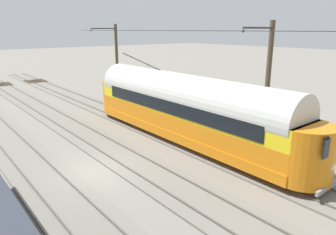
{
  "coord_description": "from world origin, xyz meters",
  "views": [
    {
      "loc": [
        6.13,
        13.45,
        6.92
      ],
      "look_at": [
        -5.94,
        -1.36,
        1.5
      ],
      "focal_mm": 33.34,
      "sensor_mm": 36.0,
      "label": 1
    }
  ],
  "objects_px": {
    "vintage_streetcar": "(184,107)",
    "catenary_pole_foreground": "(116,63)",
    "catenary_pole_mid_near": "(267,87)",
    "switch_stand": "(122,100)"
  },
  "relations": [
    {
      "from": "catenary_pole_mid_near",
      "to": "vintage_streetcar",
      "type": "bearing_deg",
      "value": -60.12
    },
    {
      "from": "catenary_pole_foreground",
      "to": "catenary_pole_mid_near",
      "type": "height_order",
      "value": "same"
    },
    {
      "from": "catenary_pole_foreground",
      "to": "switch_stand",
      "type": "distance_m",
      "value": 3.88
    },
    {
      "from": "catenary_pole_mid_near",
      "to": "switch_stand",
      "type": "height_order",
      "value": "catenary_pole_mid_near"
    },
    {
      "from": "catenary_pole_foreground",
      "to": "switch_stand",
      "type": "height_order",
      "value": "catenary_pole_foreground"
    },
    {
      "from": "catenary_pole_foreground",
      "to": "catenary_pole_mid_near",
      "type": "distance_m",
      "value": 16.42
    },
    {
      "from": "catenary_pole_mid_near",
      "to": "switch_stand",
      "type": "xyz_separation_m",
      "value": [
        0.79,
        -14.3,
        -3.15
      ]
    },
    {
      "from": "catenary_pole_mid_near",
      "to": "catenary_pole_foreground",
      "type": "bearing_deg",
      "value": -90.0
    },
    {
      "from": "vintage_streetcar",
      "to": "catenary_pole_foreground",
      "type": "relative_size",
      "value": 2.48
    },
    {
      "from": "vintage_streetcar",
      "to": "catenary_pole_foreground",
      "type": "distance_m",
      "value": 12.59
    }
  ]
}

